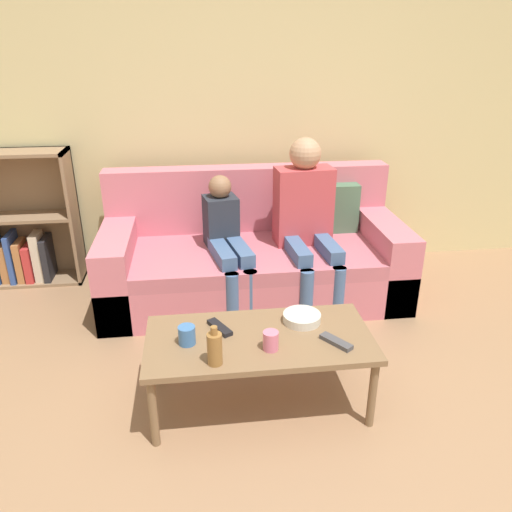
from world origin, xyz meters
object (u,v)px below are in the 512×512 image
couch (254,257)px  tv_remote_0 (336,342)px  cup_near (271,341)px  cup_far (187,335)px  coffee_table (259,344)px  bookshelf (22,233)px  bottle (215,348)px  person_adult (306,211)px  person_child (227,238)px  snack_bowl (302,318)px  tv_remote_1 (220,327)px

couch → tv_remote_0: (0.23, -1.33, 0.13)m
cup_near → cup_far: 0.40m
coffee_table → cup_far: 0.36m
bookshelf → cup_near: (1.62, -1.75, 0.05)m
bookshelf → tv_remote_0: bearing=-42.1°
bottle → person_adult: bearing=62.3°
coffee_table → tv_remote_0: size_ratio=6.65×
cup_far → tv_remote_0: bearing=-7.4°
person_child → cup_near: 1.19m
coffee_table → bottle: bearing=-140.0°
tv_remote_0 → snack_bowl: snack_bowl is taller
bookshelf → coffee_table: bookshelf is taller
couch → person_child: 0.33m
cup_far → cup_near: bearing=-13.9°
bookshelf → bottle: (1.36, -1.83, 0.09)m
person_adult → bottle: size_ratio=5.94×
bookshelf → cup_far: size_ratio=11.00×
cup_near → snack_bowl: 0.30m
cup_near → person_child: bearing=95.8°
bookshelf → tv_remote_1: 2.09m
couch → cup_near: bearing=-93.6°
cup_near → bottle: bearing=-163.2°
person_adult → person_child: 0.58m
coffee_table → person_adult: person_adult is taller
cup_near → bottle: 0.28m
cup_near → tv_remote_0: size_ratio=0.56×
couch → bottle: couch is taller
coffee_table → cup_near: (0.04, -0.11, 0.08)m
person_adult → person_child: person_adult is taller
cup_far → coffee_table: bearing=2.0°
snack_bowl → couch: bearing=95.8°
bookshelf → tv_remote_0: size_ratio=6.07×
snack_bowl → cup_far: bearing=-167.6°
person_adult → coffee_table: bearing=-117.2°
person_adult → cup_far: (-0.82, -1.15, -0.20)m
couch → cup_near: size_ratio=22.64×
coffee_table → tv_remote_0: (0.35, -0.10, 0.05)m
cup_near → tv_remote_1: bearing=138.4°
person_adult → tv_remote_0: bearing=-100.1°
snack_bowl → person_child: bearing=108.2°
snack_bowl → person_adult: bearing=76.9°
cup_far → person_adult: bearing=54.5°
cup_far → snack_bowl: (0.58, 0.13, -0.02)m
couch → coffee_table: couch is taller
tv_remote_1 → cup_near: bearing=-70.4°
snack_bowl → cup_near: bearing=-131.2°
couch → bottle: 1.47m
tv_remote_0 → coffee_table: bearing=127.8°
coffee_table → cup_near: size_ratio=11.95×
tv_remote_1 → tv_remote_0: bearing=-48.7°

